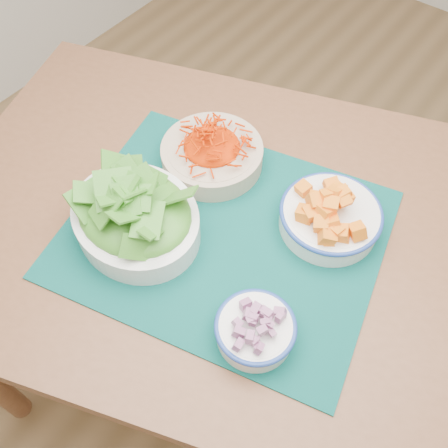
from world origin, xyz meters
name	(u,v)px	position (x,y,z in m)	size (l,w,h in m)	color
ground	(321,331)	(0.00, 0.00, 0.00)	(4.00, 4.00, 0.00)	olive
table	(240,248)	(-0.18, -0.24, 0.66)	(1.46, 1.20, 0.75)	brown
placemat	(224,233)	(-0.19, -0.28, 0.75)	(0.60, 0.49, 0.00)	#02302D
carrot_bowl	(212,151)	(-0.32, -0.15, 0.79)	(0.29, 0.29, 0.08)	#C1AB8F
squash_bowl	(332,211)	(-0.04, -0.14, 0.80)	(0.21, 0.21, 0.10)	white
lettuce_bowl	(135,213)	(-0.33, -0.38, 0.81)	(0.30, 0.27, 0.12)	white
onion_bowl	(255,328)	(-0.02, -0.42, 0.79)	(0.17, 0.17, 0.07)	white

